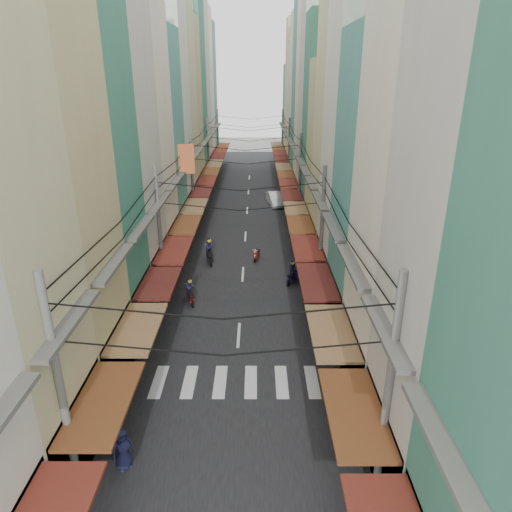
{
  "coord_description": "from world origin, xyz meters",
  "views": [
    {
      "loc": [
        0.95,
        -23.14,
        13.06
      ],
      "look_at": [
        0.93,
        3.3,
        2.47
      ],
      "focal_mm": 32.0,
      "sensor_mm": 36.0,
      "label": 1
    }
  ],
  "objects_px": {
    "bicycle": "(351,294)",
    "white_car": "(275,205)",
    "traffic_sign": "(323,281)",
    "market_umbrella": "(372,298)"
  },
  "relations": [
    {
      "from": "bicycle",
      "to": "white_car",
      "type": "bearing_deg",
      "value": 8.97
    },
    {
      "from": "traffic_sign",
      "to": "white_car",
      "type": "bearing_deg",
      "value": 94.33
    },
    {
      "from": "white_car",
      "to": "bicycle",
      "type": "xyz_separation_m",
      "value": [
        4.0,
        -21.18,
        0.0
      ]
    },
    {
      "from": "white_car",
      "to": "bicycle",
      "type": "height_order",
      "value": "white_car"
    },
    {
      "from": "white_car",
      "to": "market_umbrella",
      "type": "xyz_separation_m",
      "value": [
        3.98,
        -26.11,
        2.23
      ]
    },
    {
      "from": "bicycle",
      "to": "market_umbrella",
      "type": "xyz_separation_m",
      "value": [
        -0.02,
        -4.93,
        2.23
      ]
    },
    {
      "from": "market_umbrella",
      "to": "traffic_sign",
      "type": "relative_size",
      "value": 0.88
    },
    {
      "from": "market_umbrella",
      "to": "traffic_sign",
      "type": "bearing_deg",
      "value": 131.64
    },
    {
      "from": "white_car",
      "to": "traffic_sign",
      "type": "distance_m",
      "value": 23.81
    },
    {
      "from": "traffic_sign",
      "to": "market_umbrella",
      "type": "bearing_deg",
      "value": -48.36
    }
  ]
}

